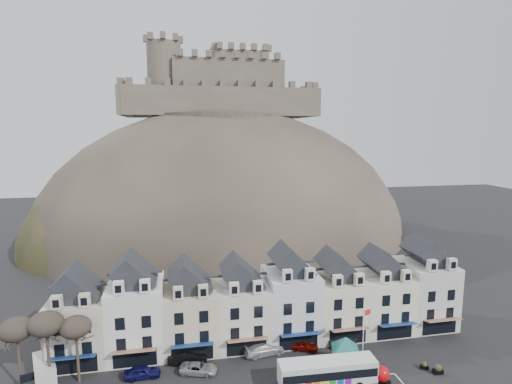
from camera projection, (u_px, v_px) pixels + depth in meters
townhouse_terrace at (267, 301)px, 54.25m from camera, size 54.40×9.35×11.80m
castle_hill at (228, 237)px, 106.65m from camera, size 100.00×76.00×68.00m
castle at (220, 86)px, 107.20m from camera, size 50.20×22.20×22.00m
tree_left_far at (16, 330)px, 43.18m from camera, size 3.61×3.61×8.24m
tree_left_mid at (46, 324)px, 43.70m from camera, size 3.78×3.78×8.64m
tree_left_near at (76, 328)px, 44.37m from camera, size 3.43×3.43×7.84m
bus at (327, 372)px, 44.36m from camera, size 11.03×2.97×3.09m
bus_shelter at (346, 344)px, 47.32m from camera, size 6.12×6.12×4.10m
red_buoy at (382, 375)px, 44.67m from camera, size 1.93×1.93×2.19m
flagpole at (364, 334)px, 47.48m from camera, size 1.02×0.43×7.47m
white_van at (45, 369)px, 45.88m from camera, size 3.72×5.34×2.24m
planter_west at (424, 365)px, 47.73m from camera, size 0.98×0.64×0.90m
planter_east at (438, 369)px, 46.77m from camera, size 1.19×0.80×1.15m
car_navy at (142, 372)px, 45.99m from camera, size 4.15×1.77×1.40m
car_black at (188, 356)px, 49.01m from camera, size 4.87×2.00×1.57m
car_silver at (198, 368)px, 46.84m from camera, size 4.71×3.13×1.22m
car_white at (264, 349)px, 50.84m from camera, size 5.52×2.97×1.52m
car_maroon at (303, 345)px, 51.85m from camera, size 4.16×2.93×1.31m
car_charcoal at (345, 340)px, 52.92m from camera, size 4.56×3.03×1.42m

